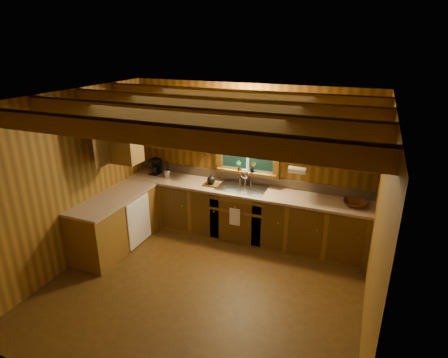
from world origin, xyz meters
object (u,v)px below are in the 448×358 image
coffee_maker (156,166)px  wicker_basket (355,203)px  cutting_board (211,185)px  sink (242,191)px

coffee_maker → wicker_basket: coffee_maker is taller
cutting_board → wicker_basket: bearing=0.5°
sink → cutting_board: (-0.54, -0.07, 0.06)m
cutting_board → wicker_basket: size_ratio=0.78×
cutting_board → wicker_basket: (2.35, 0.05, 0.03)m
coffee_maker → cutting_board: bearing=-3.2°
coffee_maker → wicker_basket: size_ratio=0.85×
wicker_basket → coffee_maker: bearing=178.2°
cutting_board → wicker_basket: 2.35m
sink → cutting_board: 0.55m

